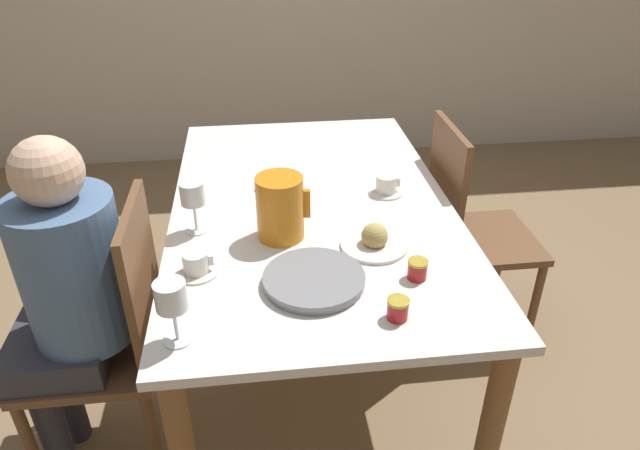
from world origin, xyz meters
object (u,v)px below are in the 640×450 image
person_seated (67,291)px  serving_tray (314,280)px  red_pitcher (280,207)px  wine_glass_water (193,196)px  wine_glass_juice (171,299)px  teacup_across (386,186)px  chair_person_side (113,335)px  jam_jar_amber (417,269)px  teacup_near_person (196,264)px  bread_plate (374,240)px  chair_opposite (468,228)px  jam_jar_red (398,308)px

person_seated → serving_tray: person_seated is taller
person_seated → red_pitcher: bearing=-77.5°
wine_glass_water → person_seated: bearing=-150.5°
wine_glass_juice → teacup_across: bearing=46.0°
chair_person_side → wine_glass_juice: size_ratio=5.44×
red_pitcher → jam_jar_amber: (0.37, -0.28, -0.07)m
wine_glass_water → teacup_across: size_ratio=1.37×
teacup_near_person → bread_plate: bearing=7.9°
teacup_near_person → person_seated: bearing=175.2°
chair_opposite → person_seated: bearing=-70.1°
bread_plate → jam_jar_amber: 0.20m
teacup_across → serving_tray: bearing=-121.8°
chair_opposite → teacup_near_person: (-1.05, -0.55, 0.29)m
jam_jar_amber → red_pitcher: bearing=143.5°
red_pitcher → jam_jar_amber: red_pitcher is taller
person_seated → wine_glass_water: (0.37, 0.21, 0.18)m
teacup_near_person → serving_tray: size_ratio=0.44×
jam_jar_amber → teacup_across: bearing=87.0°
wine_glass_water → bread_plate: bearing=-16.6°
chair_person_side → bread_plate: (0.84, 0.02, 0.28)m
chair_person_side → jam_jar_amber: size_ratio=16.11×
wine_glass_water → bread_plate: 0.59m
teacup_near_person → jam_jar_amber: bearing=-9.2°
chair_person_side → red_pitcher: 0.67m
chair_opposite → jam_jar_amber: size_ratio=16.11×
teacup_near_person → chair_opposite: bearing=27.7°
wine_glass_juice → serving_tray: size_ratio=0.60×
red_pitcher → bread_plate: size_ratio=0.99×
chair_opposite → person_seated: person_seated is taller
person_seated → bread_plate: person_seated is taller
wine_glass_juice → bread_plate: 0.68m
chair_person_side → chair_opposite: 1.44m
wine_glass_juice → jam_jar_red: bearing=1.7°
chair_opposite → wine_glass_water: bearing=-73.8°
teacup_near_person → teacup_across: 0.78m
red_pitcher → teacup_near_person: size_ratio=1.63×
jam_jar_amber → teacup_near_person: bearing=170.8°
chair_opposite → wine_glass_juice: chair_opposite is taller
chair_person_side → wine_glass_juice: (0.27, -0.34, 0.38)m
chair_opposite → serving_tray: size_ratio=3.27×
teacup_across → jam_jar_amber: bearing=-93.0°
person_seated → serving_tray: 0.73m
wine_glass_water → chair_person_side: bearing=-146.3°
teacup_near_person → teacup_across: bearing=33.0°
chair_person_side → person_seated: (-0.09, -0.02, 0.20)m
bread_plate → jam_jar_amber: size_ratio=3.56×
chair_person_side → serving_tray: (0.63, -0.15, 0.27)m
jam_jar_red → teacup_across: bearing=79.8°
wine_glass_juice → jam_jar_red: (0.56, 0.02, -0.09)m
jam_jar_amber → bread_plate: bearing=116.5°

